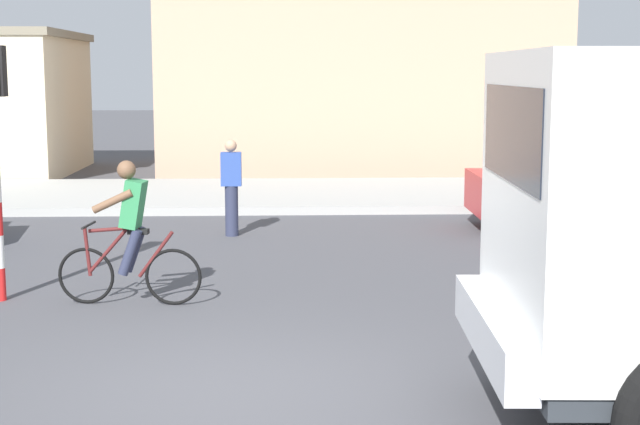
% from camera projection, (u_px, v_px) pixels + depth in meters
% --- Properties ---
extents(ground_plane, '(120.00, 120.00, 0.00)m').
position_uv_depth(ground_plane, '(229.00, 393.00, 8.24)').
color(ground_plane, '#4C4C51').
extents(sidewalk_far, '(80.00, 5.00, 0.16)m').
position_uv_depth(sidewalk_far, '(261.00, 195.00, 20.79)').
color(sidewalk_far, '#ADADA8').
rests_on(sidewalk_far, ground).
extents(cyclist, '(1.72, 0.52, 1.72)m').
position_uv_depth(cyclist, '(129.00, 233.00, 11.25)').
color(cyclist, black).
rests_on(cyclist, ground).
extents(car_white_mid, '(4.03, 1.94, 1.60)m').
position_uv_depth(car_white_mid, '(590.00, 183.00, 16.59)').
color(car_white_mid, red).
rests_on(car_white_mid, ground).
extents(pedestrian_near_kerb, '(0.34, 0.22, 1.62)m').
position_uv_depth(pedestrian_near_kerb, '(231.00, 186.00, 15.97)').
color(pedestrian_near_kerb, '#2D334C').
rests_on(pedestrian_near_kerb, ground).
extents(building_mid_block, '(11.08, 5.84, 5.34)m').
position_uv_depth(building_mid_block, '(357.00, 74.00, 27.23)').
color(building_mid_block, tan).
rests_on(building_mid_block, ground).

